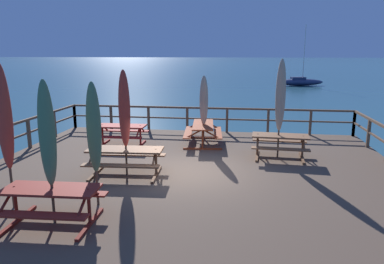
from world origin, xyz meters
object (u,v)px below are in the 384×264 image
Objects in this scene: patio_umbrella_short_back at (124,109)px; patio_umbrella_tall_back_left at (4,118)px; picnic_table_mid_centre at (51,198)px; patio_umbrella_tall_mid_left at (47,134)px; patio_umbrella_tall_back_right at (204,101)px; patio_umbrella_short_mid at (94,128)px; picnic_table_front_left at (121,131)px; picnic_table_back_right at (203,129)px; picnic_table_back_left at (280,141)px; picnic_table_front_right at (125,156)px; patio_umbrella_tall_mid_right at (281,96)px; sailboat_distant at (300,82)px.

patio_umbrella_short_back is 0.92× the size of patio_umbrella_tall_back_left.
patio_umbrella_tall_mid_left reaches higher than picnic_table_mid_centre.
picnic_table_mid_centre is at bearing -108.14° from patio_umbrella_tall_back_right.
picnic_table_mid_centre is at bearing -117.77° from patio_umbrella_short_mid.
picnic_table_front_left is 5.97m from patio_umbrella_tall_back_left.
patio_umbrella_tall_back_right reaches higher than picnic_table_mid_centre.
picnic_table_back_left is at bearing -29.09° from picnic_table_back_right.
picnic_table_back_right is 7.51m from patio_umbrella_tall_mid_left.
patio_umbrella_tall_mid_left is (-2.26, -7.04, 1.30)m from picnic_table_back_right.
patio_umbrella_short_mid is at bearing 63.53° from patio_umbrella_tall_mid_left.
picnic_table_mid_centre and picnic_table_back_right have the same top height.
picnic_table_front_right is 0.68× the size of patio_umbrella_tall_mid_right.
picnic_table_back_left is at bearing -99.13° from sailboat_distant.
patio_umbrella_short_mid is (0.00, -2.12, -0.10)m from patio_umbrella_short_back.
patio_umbrella_tall_back_left is (-6.23, -4.90, -0.01)m from patio_umbrella_tall_mid_right.
picnic_table_mid_centre is 0.67× the size of patio_umbrella_tall_mid_left.
patio_umbrella_tall_back_left reaches higher than patio_umbrella_short_back.
patio_umbrella_tall_mid_right is at bearing -29.75° from picnic_table_back_right.
picnic_table_front_left is at bearing -107.77° from sailboat_distant.
patio_umbrella_short_mid is (-4.41, -4.50, -0.27)m from patio_umbrella_tall_mid_right.
picnic_table_front_right is 0.75× the size of patio_umbrella_tall_mid_left.
patio_umbrella_tall_mid_right is at bearing 28.17° from picnic_table_front_right.
picnic_table_back_right is 6.39m from patio_umbrella_short_mid.
picnic_table_front_right is 3.19m from picnic_table_mid_centre.
picnic_table_mid_centre is 7.41m from picnic_table_back_right.
picnic_table_back_left is 0.85× the size of picnic_table_back_right.
patio_umbrella_tall_mid_left is at bearing -116.47° from patio_umbrella_short_mid.
patio_umbrella_tall_mid_right is (4.44, 2.38, 1.49)m from picnic_table_front_right.
sailboat_distant is (11.03, 43.03, -0.90)m from picnic_table_mid_centre.
picnic_table_back_left is 0.59× the size of patio_umbrella_tall_back_left.
patio_umbrella_short_back is at bearing 80.34° from picnic_table_mid_centre.
picnic_table_front_left is (-1.22, 3.22, -0.01)m from picnic_table_front_right.
sailboat_distant is at bearing 76.37° from patio_umbrella_tall_back_right.
picnic_table_mid_centre is 1.07× the size of picnic_table_front_left.
patio_umbrella_tall_back_right is at bearing 65.56° from patio_umbrella_short_back.
patio_umbrella_tall_back_right is at bearing 65.18° from picnic_table_front_right.
picnic_table_back_left is at bearing 45.25° from patio_umbrella_short_mid.
patio_umbrella_tall_mid_left is at bearing -107.75° from picnic_table_back_right.
patio_umbrella_tall_back_right is 6.27m from patio_umbrella_short_mid.
patio_umbrella_tall_mid_left is 1.46m from patio_umbrella_tall_back_left.
patio_umbrella_tall_mid_left is at bearing -104.34° from sailboat_distant.
picnic_table_back_left is 3.28m from patio_umbrella_tall_back_right.
patio_umbrella_tall_back_right is at bearing 73.63° from patio_umbrella_short_mid.
patio_umbrella_tall_back_right is at bearing 60.78° from patio_umbrella_tall_back_left.
patio_umbrella_short_mid reaches higher than picnic_table_mid_centre.
patio_umbrella_tall_mid_right is 7.93m from patio_umbrella_tall_back_left.
picnic_table_front_left is 0.24× the size of sailboat_distant.
picnic_table_front_right and picnic_table_front_left have the same top height.
patio_umbrella_tall_back_right is at bearing -11.28° from picnic_table_back_right.
picnic_table_front_right is at bearing 54.69° from patio_umbrella_tall_back_left.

